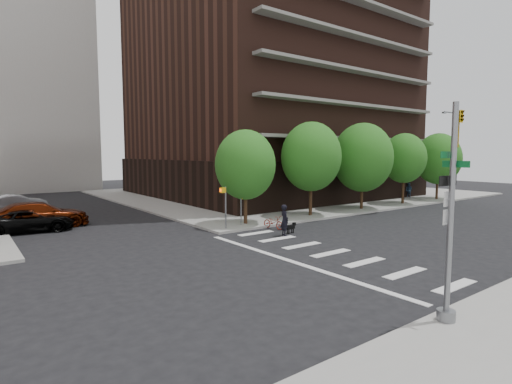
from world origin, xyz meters
name	(u,v)px	position (x,y,z in m)	size (l,w,h in m)	color
ground	(283,264)	(0.00, 0.00, 0.00)	(120.00, 120.00, 0.00)	black
sidewalk_ne	(285,192)	(20.50, 23.50, 0.07)	(39.00, 33.00, 0.15)	gray
crosswalk	(319,256)	(2.21, 0.00, 0.01)	(3.85, 13.00, 0.01)	silver
apartment_tower	(267,11)	(18.00, 24.00, 20.91)	(26.65, 25.50, 45.00)	black
tree_a	(245,165)	(4.00, 8.50, 4.04)	(4.00, 4.00, 5.90)	#301E11
tree_b	(311,157)	(10.00, 8.50, 4.54)	(4.50, 4.50, 6.65)	#301E11
tree_c	(363,158)	(16.00, 8.50, 4.45)	(5.00, 5.00, 6.80)	#301E11
tree_d	(404,158)	(22.00, 8.50, 4.34)	(4.00, 4.00, 6.20)	#301E11
tree_e	(438,159)	(28.00, 8.50, 4.25)	(4.50, 4.50, 6.35)	#301E11
traffic_signal	(450,230)	(-0.47, -7.49, 2.70)	(0.90, 0.75, 6.00)	slate
pedestrian_signal	(229,201)	(2.32, 7.92, 1.85)	(2.18, 0.67, 2.60)	slate
streetlamp	(451,149)	(29.82, 8.20, 5.29)	(2.14, 0.22, 9.00)	slate
parked_car_black	(30,221)	(-7.78, 14.61, 0.69)	(4.97, 2.29, 1.38)	black
parked_car_maroon	(39,215)	(-7.15, 15.61, 0.86)	(5.91, 2.40, 1.72)	#451204
parked_car_silver	(18,203)	(-7.32, 25.10, 0.72)	(4.35, 1.52, 1.43)	#9D9EA5
scooter	(273,222)	(4.76, 6.50, 0.43)	(0.56, 1.62, 0.85)	maroon
dog_walker	(285,220)	(3.89, 4.43, 0.92)	(0.44, 0.67, 1.84)	black
dog	(291,227)	(4.70, 4.77, 0.39)	(0.74, 0.25, 0.62)	black
pedestrian_far	(409,190)	(26.95, 11.00, 0.93)	(0.59, 0.76, 1.56)	navy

